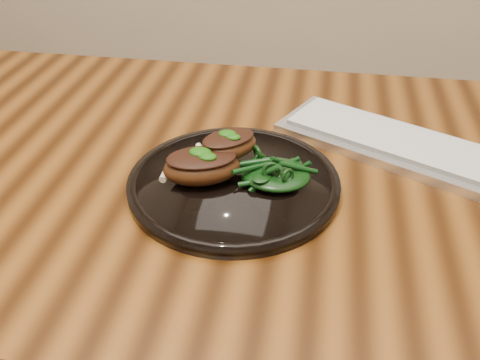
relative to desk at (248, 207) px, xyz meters
name	(u,v)px	position (x,y,z in m)	size (l,w,h in m)	color
desk	(248,207)	(0.00, 0.00, 0.00)	(1.60, 0.80, 0.75)	black
plate	(234,183)	(-0.01, -0.06, 0.09)	(0.31, 0.31, 0.02)	black
lamb_chop_front	(201,166)	(-0.06, -0.08, 0.13)	(0.13, 0.10, 0.05)	#3E1E0C
lamb_chop_back	(228,145)	(-0.03, -0.03, 0.14)	(0.11, 0.10, 0.04)	#3E1E0C
herb_smear	(217,152)	(-0.05, 0.00, 0.10)	(0.08, 0.05, 0.00)	#0D4006
greens_heap	(276,171)	(0.05, -0.06, 0.12)	(0.10, 0.09, 0.04)	black
keyboard	(419,151)	(0.27, 0.07, 0.09)	(0.48, 0.33, 0.02)	silver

